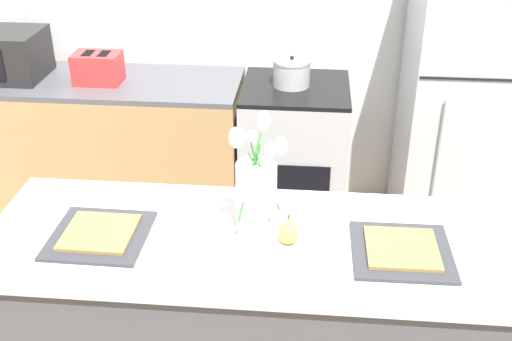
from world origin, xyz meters
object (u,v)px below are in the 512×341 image
(toaster, at_px, (98,68))
(microwave, at_px, (0,54))
(cooking_pot, at_px, (292,73))
(pear_figurine, at_px, (288,232))
(stove_range, at_px, (294,156))
(plate_setting_right, at_px, (402,250))
(plate_setting_left, at_px, (100,234))
(refrigerator, at_px, (469,95))
(flower_vase, at_px, (256,190))

(toaster, relative_size, microwave, 0.58)
(cooking_pot, relative_size, microwave, 0.44)
(pear_figurine, height_order, cooking_pot, same)
(stove_range, bearing_deg, cooking_pot, 158.45)
(plate_setting_right, relative_size, microwave, 0.67)
(stove_range, xyz_separation_m, microwave, (-1.69, -0.00, 0.58))
(plate_setting_left, height_order, plate_setting_right, same)
(refrigerator, relative_size, flower_vase, 4.16)
(refrigerator, height_order, pear_figurine, refrigerator)
(flower_vase, height_order, plate_setting_left, flower_vase)
(stove_range, bearing_deg, microwave, -179.98)
(pear_figurine, height_order, microwave, microwave)
(stove_range, height_order, plate_setting_right, plate_setting_right)
(plate_setting_right, distance_m, toaster, 2.21)
(flower_vase, relative_size, pear_figurine, 3.76)
(flower_vase, relative_size, cooking_pot, 1.96)
(stove_range, relative_size, refrigerator, 0.51)
(flower_vase, distance_m, cooking_pot, 1.56)
(flower_vase, relative_size, toaster, 1.48)
(cooking_pot, height_order, microwave, microwave)
(refrigerator, height_order, flower_vase, refrigerator)
(flower_vase, relative_size, plate_setting_left, 1.28)
(pear_figurine, relative_size, cooking_pot, 0.52)
(stove_range, height_order, cooking_pot, cooking_pot)
(stove_range, relative_size, pear_figurine, 7.98)
(cooking_pot, bearing_deg, pear_figurine, -87.91)
(plate_setting_left, xyz_separation_m, plate_setting_right, (1.00, 0.00, 0.00))
(stove_range, relative_size, toaster, 3.14)
(plate_setting_right, bearing_deg, microwave, 141.84)
(stove_range, distance_m, pear_figurine, 1.71)
(stove_range, height_order, toaster, toaster)
(pear_figurine, distance_m, plate_setting_right, 0.37)
(plate_setting_right, bearing_deg, toaster, 133.39)
(toaster, bearing_deg, microwave, 175.99)
(toaster, bearing_deg, refrigerator, 1.16)
(flower_vase, bearing_deg, plate_setting_right, -11.54)
(plate_setting_right, xyz_separation_m, toaster, (-1.52, 1.60, 0.01))
(stove_range, distance_m, cooking_pot, 0.52)
(stove_range, height_order, flower_vase, flower_vase)
(cooking_pot, bearing_deg, stove_range, -21.55)
(refrigerator, distance_m, plate_setting_left, 2.26)
(refrigerator, height_order, plate_setting_left, refrigerator)
(toaster, xyz_separation_m, cooking_pot, (1.09, 0.05, -0.01))
(flower_vase, bearing_deg, microwave, 136.17)
(plate_setting_left, xyz_separation_m, cooking_pot, (0.57, 1.66, 0.00))
(flower_vase, bearing_deg, refrigerator, 56.33)
(microwave, bearing_deg, cooking_pot, 0.39)
(pear_figurine, xyz_separation_m, toaster, (-1.15, 1.58, -0.02))
(pear_figurine, bearing_deg, toaster, 125.96)
(plate_setting_right, bearing_deg, refrigerator, 71.58)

